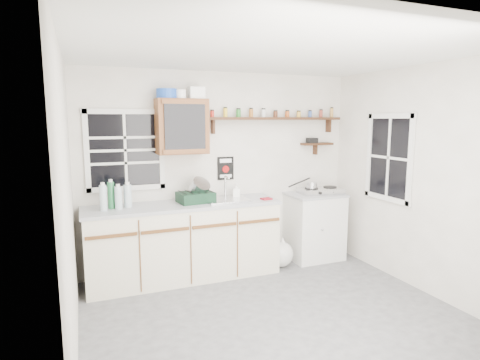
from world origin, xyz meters
name	(u,v)px	position (x,y,z in m)	size (l,w,h in m)	color
room	(278,191)	(0.00, 0.00, 1.25)	(3.64, 3.24, 2.54)	#494A4C
main_cabinet	(184,241)	(-0.58, 1.30, 0.46)	(2.31, 0.63, 0.92)	beige
right_cabinet	(314,226)	(1.25, 1.32, 0.46)	(0.73, 0.57, 0.91)	silver
sink	(226,199)	(-0.05, 1.30, 0.93)	(0.52, 0.44, 0.29)	#BCBDC1
upper_cabinet	(182,127)	(-0.55, 1.44, 1.82)	(0.60, 0.32, 0.65)	#5D2F17
upper_cabinet_clutter	(178,94)	(-0.58, 1.44, 2.21)	(0.57, 0.24, 0.14)	#1B48B3
spice_shelf	(275,118)	(0.72, 1.51, 1.93)	(1.91, 0.18, 0.35)	black
secondary_shelf	(315,143)	(1.36, 1.52, 1.58)	(0.45, 0.16, 0.24)	black
warning_sign	(226,168)	(0.05, 1.59, 1.28)	(0.22, 0.02, 0.30)	black
window_back	(125,150)	(-1.20, 1.59, 1.55)	(0.93, 0.03, 0.98)	black
window_right	(389,158)	(1.79, 0.55, 1.45)	(0.03, 0.78, 1.08)	black
water_bottles	(116,196)	(-1.35, 1.31, 1.06)	(0.35, 0.19, 0.33)	#AFC5CD
dish_rack	(197,194)	(-0.41, 1.32, 1.02)	(0.44, 0.35, 0.31)	black
soap_bottle	(236,191)	(0.12, 1.39, 1.01)	(0.08, 0.09, 0.19)	silver
rag	(266,199)	(0.43, 1.16, 0.93)	(0.12, 0.11, 0.02)	maroon
hotplate	(321,191)	(1.32, 1.30, 0.95)	(0.62, 0.37, 0.09)	#BCBDC1
saucepan	(311,185)	(1.17, 1.31, 1.03)	(0.35, 0.23, 0.16)	#BCBDC1
trash_bag	(281,254)	(0.66, 1.17, 0.18)	(0.37, 0.33, 0.42)	silver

